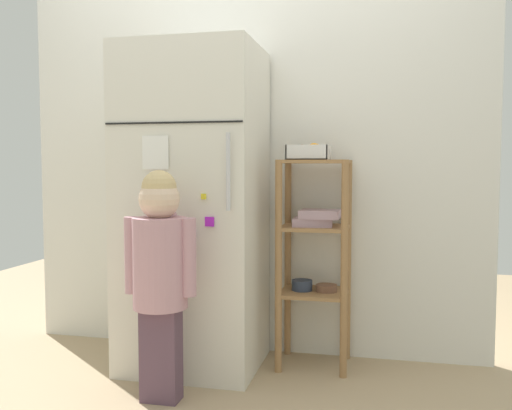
{
  "coord_description": "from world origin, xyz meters",
  "views": [
    {
      "loc": [
        0.74,
        -2.73,
        1.05
      ],
      "look_at": [
        0.11,
        0.02,
        0.85
      ],
      "focal_mm": 39.2,
      "sensor_mm": 36.0,
      "label": 1
    }
  ],
  "objects_px": {
    "refrigerator": "(194,209)",
    "pantry_shelf_unit": "(315,243)",
    "fruit_bin": "(309,153)",
    "child_standing": "(160,262)"
  },
  "relations": [
    {
      "from": "pantry_shelf_unit",
      "to": "fruit_bin",
      "type": "relative_size",
      "value": 5.12
    },
    {
      "from": "refrigerator",
      "to": "pantry_shelf_unit",
      "type": "xyz_separation_m",
      "value": [
        0.62,
        0.13,
        -0.18
      ]
    },
    {
      "from": "pantry_shelf_unit",
      "to": "child_standing",
      "type": "bearing_deg",
      "value": -135.95
    },
    {
      "from": "child_standing",
      "to": "pantry_shelf_unit",
      "type": "relative_size",
      "value": 0.95
    },
    {
      "from": "child_standing",
      "to": "pantry_shelf_unit",
      "type": "height_order",
      "value": "pantry_shelf_unit"
    },
    {
      "from": "child_standing",
      "to": "pantry_shelf_unit",
      "type": "distance_m",
      "value": 0.85
    },
    {
      "from": "refrigerator",
      "to": "pantry_shelf_unit",
      "type": "height_order",
      "value": "refrigerator"
    },
    {
      "from": "pantry_shelf_unit",
      "to": "fruit_bin",
      "type": "xyz_separation_m",
      "value": [
        -0.03,
        0.0,
        0.47
      ]
    },
    {
      "from": "fruit_bin",
      "to": "child_standing",
      "type": "bearing_deg",
      "value": -134.23
    },
    {
      "from": "refrigerator",
      "to": "pantry_shelf_unit",
      "type": "bearing_deg",
      "value": 11.91
    }
  ]
}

